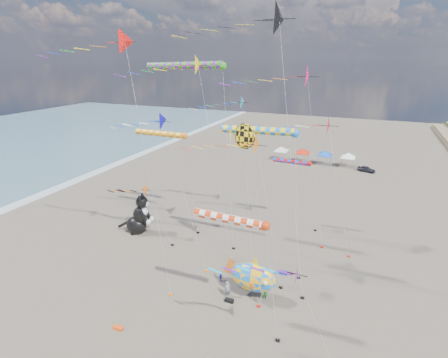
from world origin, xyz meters
The scene contains 27 objects.
ground centered at (0.00, 0.00, 0.00)m, with size 260.00×260.00×0.00m, color #51473B.
delta_kite_0 centered at (-6.76, 11.61, 16.78)m, with size 10.03×2.04×18.13m.
delta_kite_1 centered at (4.15, 11.10, 25.99)m, with size 13.37×3.02×27.72m.
delta_kite_2 centered at (5.35, 22.13, 20.94)m, with size 12.80×2.77×22.58m.
delta_kite_3 centered at (-8.46, 6.42, 24.14)m, with size 12.77×2.34×25.64m.
delta_kite_4 centered at (-3.25, 24.05, 17.40)m, with size 9.22×1.83×18.71m.
delta_kite_5 centered at (8.27, 3.03, 8.42)m, with size 9.15×1.61×9.65m.
delta_kite_6 centered at (-13.34, 15.21, 6.63)m, with size 9.05×1.69×7.88m.
delta_kite_7 centered at (1.19, 11.90, 14.75)m, with size 11.85×2.25×16.18m.
delta_kite_8 centered at (-5.12, 14.49, 22.13)m, with size 12.86×2.22×23.59m.
delta_kite_9 centered at (7.03, 21.16, 15.54)m, with size 13.77×2.49×17.08m.
windsock_0 centered at (3.53, 26.49, 9.63)m, with size 6.67×0.62×10.04m.
windsock_1 centered at (-7.44, 17.48, 22.19)m, with size 11.17×0.91×22.72m.
windsock_2 centered at (-12.55, 19.52, 13.59)m, with size 9.04×0.78×14.05m.
windsock_3 centered at (3.23, 4.61, 10.75)m, with size 7.77×0.77×11.20m.
windsock_4 centered at (2.29, 14.39, 16.10)m, with size 9.53×0.84×16.59m.
angelfish_kite centered at (0.71, 13.48, 15.53)m, with size 3.74×3.02×16.97m.
cat_inflatable centered at (-15.43, 16.44, 2.97)m, with size 4.40×2.20×5.94m, color black, non-canonical shape.
fish_inflatable centered at (3.52, 9.17, 2.53)m, with size 6.30×2.86×4.91m.
person_adult centered at (1.17, 8.43, 0.91)m, with size 0.66×0.43×1.82m, color gray.
child_green centered at (4.76, 9.54, 0.61)m, with size 0.59×0.46×1.22m, color #1C8521.
child_blue centered at (-0.54, 10.63, 0.49)m, with size 0.57×0.24×0.97m, color #2027B4.
kite_bag_0 centered at (-6.24, 0.47, 0.15)m, with size 0.90×0.44×0.30m, color #EA4810.
kite_bag_2 centered at (1.61, 7.78, 0.15)m, with size 0.90×0.44×0.30m, color black.
kite_bag_3 centered at (5.51, 14.57, 0.15)m, with size 0.90×0.44×0.30m, color #1527D4.
tent_row centered at (1.50, 60.00, 3.15)m, with size 19.20×4.20×3.80m.
parked_car centered at (13.05, 58.00, 0.62)m, with size 1.45×3.61×1.23m, color #26262D.
Camera 1 is at (12.25, -19.13, 23.16)m, focal length 28.00 mm.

